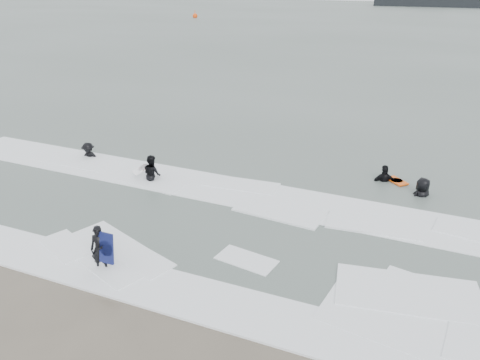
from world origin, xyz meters
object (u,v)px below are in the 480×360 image
at_px(surfer_breaker, 89,159).
at_px(surfer_right_far, 421,196).
at_px(surfer_right_near, 384,182).
at_px(buoy, 195,16).
at_px(surfer_wading, 153,181).
at_px(vessel_horizon, 428,1).
at_px(surfer_centre, 103,270).

distance_m(surfer_breaker, surfer_right_far, 15.08).
distance_m(surfer_right_near, buoy, 83.97).
height_order(surfer_wading, surfer_breaker, surfer_wading).
relative_size(surfer_breaker, vessel_horizon, 0.06).
height_order(surfer_centre, surfer_right_far, surfer_right_far).
bearing_deg(surfer_right_near, surfer_centre, 33.81).
xyz_separation_m(surfer_wading, surfer_breaker, (-4.27, 1.00, 0.00)).
height_order(surfer_centre, surfer_breaker, surfer_breaker).
height_order(surfer_right_far, buoy, buoy).
height_order(surfer_wading, vessel_horizon, vessel_horizon).
bearing_deg(surfer_right_near, surfer_wading, 0.91).
height_order(surfer_right_near, vessel_horizon, vessel_horizon).
height_order(surfer_centre, surfer_right_near, surfer_right_near).
xyz_separation_m(surfer_breaker, vessel_horizon, (7.11, 130.27, 1.44)).
bearing_deg(surfer_right_near, surfer_breaker, -10.07).
height_order(surfer_breaker, buoy, buoy).
relative_size(buoy, vessel_horizon, 0.06).
height_order(surfer_wading, buoy, buoy).
height_order(surfer_centre, buoy, buoy).
bearing_deg(surfer_centre, surfer_wading, 90.35).
bearing_deg(surfer_right_far, surfer_right_near, -72.68).
height_order(buoy, vessel_horizon, vessel_horizon).
bearing_deg(vessel_horizon, surfer_centre, -90.21).
xyz_separation_m(surfer_centre, surfer_breaker, (-6.59, 7.20, 0.00)).
distance_m(surfer_centre, surfer_breaker, 9.76).
bearing_deg(surfer_wading, surfer_breaker, 13.07).
bearing_deg(surfer_right_near, vessel_horizon, -109.48).
bearing_deg(vessel_horizon, surfer_right_far, -86.50).
xyz_separation_m(surfer_wading, vessel_horizon, (2.83, 131.27, 1.44)).
relative_size(surfer_centre, surfer_breaker, 0.90).
bearing_deg(surfer_right_far, buoy, -98.80).
bearing_deg(surfer_breaker, buoy, 107.06).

